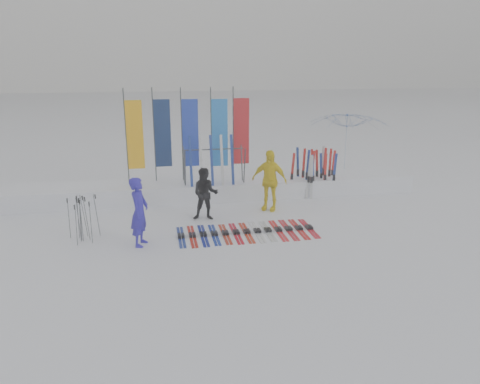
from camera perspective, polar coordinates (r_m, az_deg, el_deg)
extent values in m
plane|color=white|center=(12.30, 0.47, -6.56)|extent=(120.00, 120.00, 0.00)
cube|color=white|center=(16.50, -2.61, 0.45)|extent=(14.00, 1.60, 0.60)
imported|color=#261DAB|center=(12.32, -12.17, -2.38)|extent=(0.61, 0.76, 1.82)
imported|color=black|center=(14.05, -4.24, -0.25)|extent=(0.87, 0.73, 1.60)
imported|color=yellow|center=(14.90, 3.59, 1.43)|extent=(1.23, 1.01, 1.96)
imported|color=white|center=(18.82, 12.96, 5.42)|extent=(4.04, 4.07, 2.79)
cube|color=navy|center=(12.93, -7.19, -5.36)|extent=(0.17, 1.58, 0.07)
cube|color=red|center=(12.95, -5.84, -5.29)|extent=(0.17, 1.67, 0.07)
cube|color=navy|center=(12.98, -4.49, -5.21)|extent=(0.17, 1.67, 0.07)
cube|color=navy|center=(13.01, -3.15, -5.13)|extent=(0.17, 1.61, 0.07)
cube|color=#B2260E|center=(13.05, -1.82, -5.04)|extent=(0.17, 1.56, 0.07)
cube|color=red|center=(13.10, -0.50, -4.95)|extent=(0.17, 1.64, 0.07)
cube|color=#B7260E|center=(13.15, 0.82, -4.87)|extent=(0.17, 1.62, 0.07)
cube|color=silver|center=(13.21, 2.12, -4.78)|extent=(0.17, 1.70, 0.07)
cube|color=silver|center=(13.28, 3.40, -4.68)|extent=(0.17, 1.63, 0.07)
cube|color=red|center=(13.35, 4.68, -4.59)|extent=(0.17, 1.68, 0.07)
cube|color=red|center=(13.43, 5.94, -4.50)|extent=(0.17, 1.69, 0.07)
cube|color=red|center=(13.52, 7.18, -4.40)|extent=(0.17, 1.66, 0.07)
cube|color=red|center=(13.61, 8.41, -4.31)|extent=(0.17, 1.58, 0.07)
cylinder|color=#595B60|center=(12.80, -19.33, -3.85)|extent=(0.07, 0.10, 1.14)
cylinder|color=#595B60|center=(13.05, -19.08, -3.22)|extent=(0.05, 0.08, 1.24)
cylinder|color=#595B60|center=(13.14, -18.21, -3.04)|extent=(0.11, 0.08, 1.22)
cylinder|color=#595B60|center=(13.44, -18.50, -2.76)|extent=(0.14, 0.11, 1.17)
cylinder|color=#595B60|center=(13.43, -20.13, -3.00)|extent=(0.03, 0.06, 1.14)
cylinder|color=#595B60|center=(12.85, -17.73, -3.55)|extent=(0.02, 0.02, 1.17)
cylinder|color=#595B60|center=(13.20, -18.90, -3.13)|extent=(0.07, 0.02, 1.18)
cylinder|color=#595B60|center=(13.38, -19.13, -2.86)|extent=(0.04, 0.12, 1.19)
cylinder|color=#595B60|center=(13.31, -17.06, -2.71)|extent=(0.10, 0.12, 1.22)
cylinder|color=#595B60|center=(13.06, -18.77, -3.30)|extent=(0.03, 0.03, 1.18)
cylinder|color=#595B60|center=(13.10, -18.85, -3.16)|extent=(0.06, 0.11, 1.22)
cylinder|color=#383A3F|center=(16.13, -13.71, 6.56)|extent=(0.04, 0.04, 3.20)
cube|color=#FEB10D|center=(16.10, -12.69, 6.79)|extent=(0.55, 0.03, 2.30)
cylinder|color=#383A3F|center=(16.26, -10.42, 6.83)|extent=(0.04, 0.04, 3.20)
cube|color=#0B2052|center=(16.26, -9.40, 7.05)|extent=(0.55, 0.03, 2.30)
cylinder|color=#383A3F|center=(16.19, -7.09, 6.93)|extent=(0.04, 0.04, 3.20)
cube|color=#1733B3|center=(16.20, -6.07, 7.15)|extent=(0.55, 0.03, 2.30)
cylinder|color=#383A3F|center=(16.13, -3.51, 6.98)|extent=(0.04, 0.04, 3.20)
cube|color=blue|center=(16.16, -2.49, 7.20)|extent=(0.55, 0.03, 2.30)
cylinder|color=#383A3F|center=(16.45, -0.83, 7.19)|extent=(0.04, 0.04, 3.20)
cube|color=red|center=(16.49, 0.17, 7.39)|extent=(0.55, 0.03, 2.30)
cylinder|color=#383A3F|center=(15.53, -6.71, 2.88)|extent=(0.04, 0.30, 1.23)
cylinder|color=#383A3F|center=(16.01, -6.84, 3.28)|extent=(0.04, 0.30, 1.23)
cylinder|color=#383A3F|center=(15.78, 0.56, 3.21)|extent=(0.04, 0.30, 1.23)
cylinder|color=#383A3F|center=(16.26, 0.22, 3.59)|extent=(0.04, 0.30, 1.23)
cylinder|color=#383A3F|center=(15.75, -3.20, 5.22)|extent=(2.00, 0.04, 0.04)
cube|color=silver|center=(17.49, 9.97, 2.87)|extent=(0.09, 0.02, 1.64)
cube|color=red|center=(17.34, 10.19, 2.69)|extent=(0.09, 0.04, 1.61)
cube|color=navy|center=(16.42, 8.89, 1.87)|extent=(0.09, 0.04, 1.53)
cube|color=red|center=(16.87, 7.71, 2.51)|extent=(0.09, 0.03, 1.65)
cube|color=red|center=(17.18, 10.85, 2.55)|extent=(0.09, 0.04, 1.62)
cube|color=red|center=(17.41, 11.22, 2.55)|extent=(0.09, 0.02, 1.52)
cube|color=silver|center=(16.25, 8.72, 1.76)|extent=(0.09, 0.04, 1.55)
cube|color=red|center=(17.26, 8.83, 2.62)|extent=(0.09, 0.04, 1.56)
cube|color=red|center=(16.56, 6.35, 2.12)|extent=(0.09, 0.04, 1.55)
cube|color=navy|center=(17.00, 7.07, 2.68)|extent=(0.09, 0.03, 1.67)
cube|color=red|center=(17.07, 9.37, 2.50)|extent=(0.09, 0.03, 1.59)
cube|color=navy|center=(16.56, 8.18, 2.30)|extent=(0.09, 0.04, 1.68)
cube|color=silver|center=(16.32, 8.37, 1.81)|extent=(0.09, 0.04, 1.54)
cube|color=navy|center=(16.89, 9.87, 2.17)|extent=(0.09, 0.04, 1.50)
cube|color=navy|center=(16.65, 11.40, 2.00)|extent=(0.09, 0.04, 1.56)
cube|color=red|center=(16.53, 8.74, 2.19)|extent=(0.09, 0.03, 1.65)
cube|color=red|center=(16.63, 10.33, 1.99)|extent=(0.09, 0.04, 1.53)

